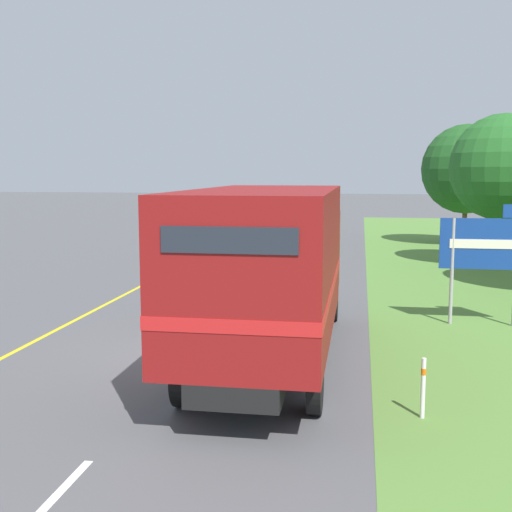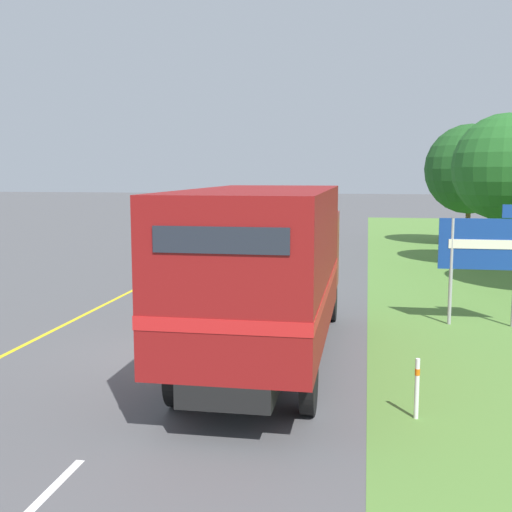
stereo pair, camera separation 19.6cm
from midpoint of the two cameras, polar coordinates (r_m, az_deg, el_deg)
name	(u,v)px [view 1 (the left image)]	position (r m, az deg, el deg)	size (l,w,h in m)	color
ground_plane	(189,355)	(13.52, -6.36, -8.71)	(200.00, 200.00, 0.00)	#515154
edge_line_yellow	(179,266)	(25.86, -7.08, -0.93)	(0.12, 59.07, 0.01)	yellow
centre_dash_near	(193,351)	(13.80, -6.02, -8.36)	(0.12, 2.60, 0.01)	white
centre_dash_mid_a	(247,293)	(20.07, -1.04, -3.31)	(0.12, 2.60, 0.01)	white
centre_dash_mid_b	(275,263)	(26.50, 1.52, -0.67)	(0.12, 2.60, 0.01)	white
centre_dash_far	(292,246)	(33.00, 3.07, 0.94)	(0.12, 2.60, 0.01)	white
centre_dash_farthest	(304,233)	(39.53, 4.12, 2.01)	(0.12, 2.60, 0.01)	white
horse_trailer_truck	(271,266)	(12.49, 0.90, -0.86)	(2.49, 8.65, 3.45)	black
lead_car_white	(236,238)	(26.55, -2.05, 1.59)	(1.80, 4.19, 2.09)	black
highway_sign	(487,247)	(16.56, 19.49, 0.72)	(2.14, 0.09, 2.98)	#9E9EA3
roadside_tree_mid	(504,168)	(27.30, 20.97, 7.35)	(4.23, 4.23, 6.06)	brown
roadside_tree_far	(467,169)	(34.82, 18.07, 7.36)	(4.58, 4.58, 6.20)	brown
delineator_post	(423,386)	(10.30, 14.10, -11.17)	(0.08, 0.08, 0.95)	white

